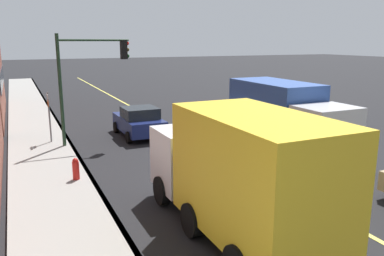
{
  "coord_description": "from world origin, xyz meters",
  "views": [
    {
      "loc": [
        -15.77,
        8.15,
        5.01
      ],
      "look_at": [
        -1.53,
        1.63,
        1.49
      ],
      "focal_mm": 36.5,
      "sensor_mm": 36.0,
      "label": 1
    }
  ],
  "objects": [
    {
      "name": "traffic_light_mast",
      "position": [
        3.0,
        4.91,
        3.64
      ],
      "size": [
        0.28,
        3.38,
        5.33
      ],
      "color": "#1E3823",
      "rests_on": "ground"
    },
    {
      "name": "fire_hydrant",
      "position": [
        -1.99,
        6.4,
        0.47
      ],
      "size": [
        0.24,
        0.24,
        0.94
      ],
      "color": "red",
      "rests_on": "ground"
    },
    {
      "name": "sidewalk_slab",
      "position": [
        0.0,
        7.23,
        0.07
      ],
      "size": [
        80.0,
        2.85,
        0.15
      ],
      "primitive_type": "cube",
      "color": "gray",
      "rests_on": "ground"
    },
    {
      "name": "street_sign_post",
      "position": [
        4.03,
        6.71,
        1.54
      ],
      "size": [
        0.6,
        0.08,
        2.6
      ],
      "color": "slate",
      "rests_on": "ground"
    },
    {
      "name": "car_navy",
      "position": [
        3.89,
        2.25,
        0.8
      ],
      "size": [
        3.92,
        2.05,
        1.6
      ],
      "color": "navy",
      "rests_on": "ground"
    },
    {
      "name": "curb_edge",
      "position": [
        0.0,
        5.88,
        0.07
      ],
      "size": [
        80.0,
        0.16,
        0.15
      ],
      "primitive_type": "cube",
      "color": "slate",
      "rests_on": "ground"
    },
    {
      "name": "lane_stripe_center",
      "position": [
        0.0,
        0.0,
        0.01
      ],
      "size": [
        80.0,
        0.16,
        0.01
      ],
      "primitive_type": "cube",
      "color": "#D8CC4C",
      "rests_on": "ground"
    },
    {
      "name": "ground",
      "position": [
        0.0,
        0.0,
        0.0
      ],
      "size": [
        200.0,
        200.0,
        0.0
      ],
      "primitive_type": "plane",
      "color": "black"
    },
    {
      "name": "truck_yellow",
      "position": [
        -7.68,
        3.11,
        1.75
      ],
      "size": [
        6.68,
        2.54,
        3.36
      ],
      "color": "silver",
      "rests_on": "ground"
    },
    {
      "name": "truck_blue",
      "position": [
        -1.45,
        -3.14,
        1.66
      ],
      "size": [
        6.74,
        2.48,
        3.12
      ],
      "color": "silver",
      "rests_on": "ground"
    }
  ]
}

